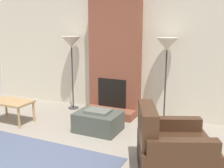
% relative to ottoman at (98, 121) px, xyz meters
% --- Properties ---
extents(wall_back, '(6.99, 0.06, 2.60)m').
position_rel_ottoman_xyz_m(wall_back, '(-0.16, 1.28, 1.11)').
color(wall_back, beige).
rests_on(wall_back, ground_plane).
extents(fireplace, '(1.11, 0.62, 2.60)m').
position_rel_ottoman_xyz_m(fireplace, '(-0.16, 1.08, 1.03)').
color(fireplace, brown).
rests_on(fireplace, ground_plane).
extents(ottoman, '(0.81, 0.61, 0.41)m').
position_rel_ottoman_xyz_m(ottoman, '(0.00, 0.00, 0.00)').
color(ottoman, '#474C42').
rests_on(ottoman, ground_plane).
extents(armchair, '(1.26, 1.24, 0.91)m').
position_rel_ottoman_xyz_m(armchair, '(1.53, -0.84, 0.10)').
color(armchair, '#422819').
rests_on(armchair, ground_plane).
extents(side_table, '(0.82, 0.50, 0.44)m').
position_rel_ottoman_xyz_m(side_table, '(-1.78, -0.32, 0.20)').
color(side_table, tan).
rests_on(side_table, ground_plane).
extents(floor_lamp_left, '(0.42, 0.42, 1.66)m').
position_rel_ottoman_xyz_m(floor_lamp_left, '(-1.16, 0.97, 1.30)').
color(floor_lamp_left, '#333333').
rests_on(floor_lamp_left, ground_plane).
extents(floor_lamp_right, '(0.42, 0.42, 1.69)m').
position_rel_ottoman_xyz_m(floor_lamp_right, '(0.99, 0.97, 1.32)').
color(floor_lamp_right, '#333333').
rests_on(floor_lamp_right, ground_plane).
extents(area_rug, '(2.57, 1.46, 0.01)m').
position_rel_ottoman_xyz_m(area_rug, '(-0.38, -1.52, -0.18)').
color(area_rug, '#4C5670').
rests_on(area_rug, ground_plane).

